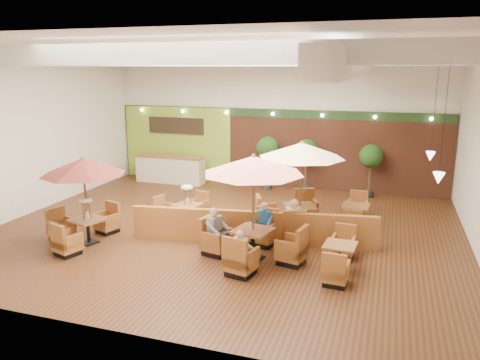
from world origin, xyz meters
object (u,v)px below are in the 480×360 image
at_px(booth_divider, 252,227).
at_px(table_3, 182,210).
at_px(service_counter, 170,169).
at_px(table_0, 83,182).
at_px(diner_0, 241,247).
at_px(diner_4, 293,216).
at_px(topiary_0, 268,150).
at_px(diner_3, 293,217).
at_px(table_1, 253,189).
at_px(table_5, 355,216).
at_px(topiary_2, 371,158).
at_px(table_2, 299,167).
at_px(diner_1, 263,220).
at_px(table_4, 340,258).
at_px(topiary_1, 307,153).
at_px(diner_2, 216,227).

height_order(booth_divider, table_3, table_3).
bearing_deg(service_counter, table_0, -82.26).
bearing_deg(service_counter, diner_0, -53.89).
height_order(booth_divider, diner_4, diner_4).
bearing_deg(diner_4, topiary_0, 83.19).
relative_size(diner_0, diner_3, 0.93).
height_order(table_1, table_5, table_1).
bearing_deg(table_5, topiary_2, 89.99).
height_order(booth_divider, diner_3, diner_3).
xyz_separation_m(booth_divider, diner_0, (0.33, -2.06, 0.24)).
distance_m(table_2, topiary_0, 5.13).
xyz_separation_m(diner_1, diner_3, (0.73, 0.49, -0.01)).
bearing_deg(table_0, topiary_2, 63.72).
height_order(table_4, topiary_1, topiary_1).
distance_m(table_0, diner_4, 5.96).
bearing_deg(table_4, diner_1, 159.41).
relative_size(table_0, diner_4, 3.14).
height_order(service_counter, diner_2, diner_2).
relative_size(table_4, diner_4, 2.79).
xyz_separation_m(table_1, diner_2, (-1.02, -0.00, -1.12)).
relative_size(table_0, topiary_2, 1.26).
bearing_deg(topiary_2, topiary_0, 180.00).
height_order(booth_divider, topiary_2, topiary_2).
bearing_deg(table_0, diner_2, 23.63).
distance_m(service_counter, topiary_0, 4.44).
relative_size(booth_divider, topiary_0, 3.20).
distance_m(diner_0, diner_2, 1.45).
bearing_deg(diner_0, table_3, 142.59).
bearing_deg(diner_4, table_3, 143.65).
bearing_deg(table_3, diner_1, -2.44).
bearing_deg(diner_2, service_counter, -130.99).
height_order(table_0, topiary_1, table_0).
xyz_separation_m(table_5, diner_2, (-3.34, -3.43, 0.43)).
xyz_separation_m(table_3, table_5, (5.30, 1.40, -0.10)).
bearing_deg(table_3, topiary_0, 90.25).
xyz_separation_m(table_0, diner_3, (5.56, 1.88, -1.06)).
relative_size(table_1, diner_2, 3.43).
relative_size(booth_divider, topiary_2, 3.39).
xyz_separation_m(table_5, topiary_2, (0.22, 3.74, 1.19)).
relative_size(table_1, topiary_2, 1.38).
height_order(topiary_2, diner_2, topiary_2).
height_order(booth_divider, table_2, table_2).
relative_size(table_5, topiary_1, 1.13).
height_order(topiary_0, diner_2, topiary_0).
bearing_deg(topiary_1, table_0, -123.08).
bearing_deg(table_5, topiary_0, 139.07).
relative_size(table_3, table_4, 1.02).
distance_m(booth_divider, table_4, 2.76).
height_order(table_3, diner_3, table_3).
xyz_separation_m(service_counter, table_3, (2.85, -4.93, -0.14)).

